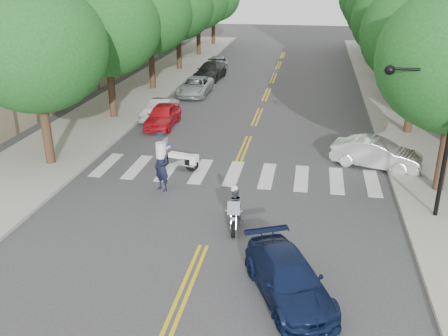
% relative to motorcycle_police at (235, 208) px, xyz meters
% --- Properties ---
extents(ground, '(140.00, 140.00, 0.00)m').
position_rel_motorcycle_police_xyz_m(ground, '(-0.81, -1.59, -0.73)').
color(ground, '#38383A').
rests_on(ground, ground).
extents(sidewalk_left, '(5.00, 60.00, 0.15)m').
position_rel_motorcycle_police_xyz_m(sidewalk_left, '(-10.31, 20.41, -0.66)').
color(sidewalk_left, '#9E9991').
rests_on(sidewalk_left, ground).
extents(sidewalk_right, '(5.00, 60.00, 0.15)m').
position_rel_motorcycle_police_xyz_m(sidewalk_right, '(8.69, 20.41, -0.66)').
color(sidewalk_right, '#9E9991').
rests_on(sidewalk_right, ground).
extents(tree_l_0, '(6.40, 6.40, 8.45)m').
position_rel_motorcycle_police_xyz_m(tree_l_0, '(-9.61, 4.41, 4.82)').
color(tree_l_0, '#382316').
rests_on(tree_l_0, ground).
extents(tree_l_1, '(6.40, 6.40, 8.45)m').
position_rel_motorcycle_police_xyz_m(tree_l_1, '(-9.61, 12.41, 4.82)').
color(tree_l_1, '#382316').
rests_on(tree_l_1, ground).
extents(tree_l_2, '(6.40, 6.40, 8.45)m').
position_rel_motorcycle_police_xyz_m(tree_l_2, '(-9.61, 20.41, 4.82)').
color(tree_l_2, '#382316').
rests_on(tree_l_2, ground).
extents(tree_l_3, '(6.40, 6.40, 8.45)m').
position_rel_motorcycle_police_xyz_m(tree_l_3, '(-9.61, 28.41, 4.82)').
color(tree_l_3, '#382316').
rests_on(tree_l_3, ground).
extents(tree_l_4, '(6.40, 6.40, 8.45)m').
position_rel_motorcycle_police_xyz_m(tree_l_4, '(-9.61, 36.41, 4.82)').
color(tree_l_4, '#382316').
rests_on(tree_l_4, ground).
extents(tree_r_1, '(6.40, 6.40, 8.45)m').
position_rel_motorcycle_police_xyz_m(tree_r_1, '(7.99, 12.41, 4.82)').
color(tree_r_1, '#382316').
rests_on(tree_r_1, ground).
extents(tree_r_2, '(6.40, 6.40, 8.45)m').
position_rel_motorcycle_police_xyz_m(tree_r_2, '(7.99, 20.41, 4.82)').
color(tree_r_2, '#382316').
rests_on(tree_r_2, ground).
extents(tree_r_3, '(6.40, 6.40, 8.45)m').
position_rel_motorcycle_police_xyz_m(tree_r_3, '(7.99, 28.41, 4.82)').
color(tree_r_3, '#382316').
rests_on(tree_r_3, ground).
extents(tree_r_4, '(6.40, 6.40, 8.45)m').
position_rel_motorcycle_police_xyz_m(tree_r_4, '(7.99, 36.41, 4.82)').
color(tree_r_4, '#382316').
rests_on(tree_r_4, ground).
extents(traffic_signal_pole, '(2.82, 0.42, 6.00)m').
position_rel_motorcycle_police_xyz_m(traffic_signal_pole, '(6.90, 1.91, 2.99)').
color(traffic_signal_pole, black).
rests_on(traffic_signal_pole, ground).
extents(motorcycle_police, '(0.73, 2.02, 1.64)m').
position_rel_motorcycle_police_xyz_m(motorcycle_police, '(0.00, 0.00, 0.00)').
color(motorcycle_police, black).
rests_on(motorcycle_police, ground).
extents(motorcycle_parked, '(2.15, 0.85, 1.40)m').
position_rel_motorcycle_police_xyz_m(motorcycle_parked, '(-3.35, 5.04, -0.24)').
color(motorcycle_parked, black).
rests_on(motorcycle_parked, ground).
extents(officer_standing, '(0.89, 0.81, 2.05)m').
position_rel_motorcycle_police_xyz_m(officer_standing, '(-3.51, 2.61, 0.29)').
color(officer_standing, black).
rests_on(officer_standing, ground).
extents(convertible, '(4.39, 2.58, 1.37)m').
position_rel_motorcycle_police_xyz_m(convertible, '(5.69, 6.91, -0.05)').
color(convertible, silver).
rests_on(convertible, ground).
extents(sedan_blue, '(3.30, 4.52, 1.22)m').
position_rel_motorcycle_police_xyz_m(sedan_blue, '(2.18, -3.92, -0.12)').
color(sedan_blue, '#0E193B').
rests_on(sedan_blue, ground).
extents(parked_car_a, '(1.62, 3.91, 1.33)m').
position_rel_motorcycle_police_xyz_m(parked_car_a, '(-6.12, 11.41, -0.07)').
color(parked_car_a, red).
rests_on(parked_car_a, ground).
extents(parked_car_b, '(1.60, 3.70, 1.18)m').
position_rel_motorcycle_police_xyz_m(parked_car_b, '(-6.76, 12.91, -0.14)').
color(parked_car_b, '#BABABA').
rests_on(parked_car_b, ground).
extents(parked_car_c, '(2.13, 4.58, 1.27)m').
position_rel_motorcycle_police_xyz_m(parked_car_c, '(-6.01, 19.40, -0.10)').
color(parked_car_c, '#A3A6AA').
rests_on(parked_car_c, ground).
extents(parked_car_d, '(2.31, 4.93, 1.39)m').
position_rel_motorcycle_police_xyz_m(parked_car_d, '(-6.01, 24.92, -0.04)').
color(parked_car_d, black).
rests_on(parked_car_d, ground).
extents(parked_car_e, '(1.93, 4.34, 1.45)m').
position_rel_motorcycle_police_xyz_m(parked_car_e, '(-6.01, 27.91, -0.01)').
color(parked_car_e, '#A5A5AA').
rests_on(parked_car_e, ground).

